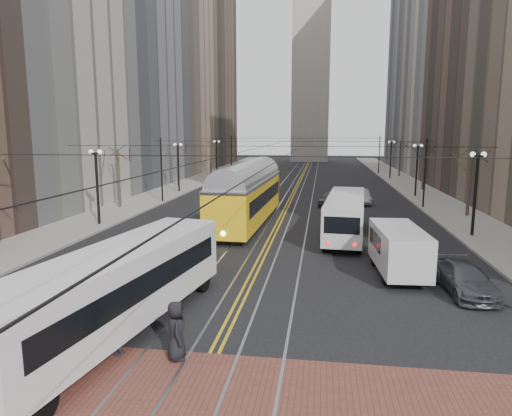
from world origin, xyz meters
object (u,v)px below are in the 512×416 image
(clock_tower, at_px, (312,11))
(transit_bus, at_px, (117,293))
(rear_bus, at_px, (345,217))
(sedan_grey, at_px, (328,199))
(sedan_silver, at_px, (361,197))
(cargo_van, at_px, (398,252))
(pedestrian_d, at_px, (118,328))
(pedestrian_a, at_px, (176,330))
(streetcar, at_px, (248,200))
(sedan_parked, at_px, (465,279))

(clock_tower, distance_m, transit_bus, 107.71)
(clock_tower, xyz_separation_m, rear_bus, (5.00, -85.18, -34.53))
(clock_tower, xyz_separation_m, sedan_grey, (4.00, -71.34, -35.28))
(sedan_silver, bearing_deg, cargo_van, -94.18)
(transit_bus, height_order, cargo_van, transit_bus)
(rear_bus, distance_m, pedestrian_d, 20.01)
(cargo_van, xyz_separation_m, pedestrian_d, (-10.30, -10.04, -0.31))
(rear_bus, relative_size, cargo_van, 1.99)
(cargo_van, bearing_deg, pedestrian_a, -133.42)
(clock_tower, height_order, streetcar, clock_tower)
(transit_bus, height_order, pedestrian_a, transit_bus)
(pedestrian_d, bearing_deg, cargo_van, -26.63)
(streetcar, height_order, cargo_van, streetcar)
(streetcar, distance_m, sedan_grey, 11.92)
(streetcar, distance_m, pedestrian_a, 22.24)
(rear_bus, height_order, pedestrian_a, rear_bus)
(streetcar, height_order, pedestrian_a, streetcar)
(cargo_van, relative_size, sedan_parked, 1.20)
(transit_bus, bearing_deg, sedan_grey, 84.74)
(clock_tower, relative_size, streetcar, 4.14)
(sedan_parked, relative_size, pedestrian_d, 2.56)
(pedestrian_d, bearing_deg, clock_tower, 17.43)
(sedan_silver, height_order, pedestrian_a, pedestrian_a)
(cargo_van, distance_m, sedan_parked, 3.49)
(sedan_grey, xyz_separation_m, sedan_silver, (3.27, 1.57, 0.04))
(sedan_grey, bearing_deg, clock_tower, 101.86)
(sedan_grey, bearing_deg, transit_bus, -95.56)
(transit_bus, height_order, sedan_parked, transit_bus)
(clock_tower, xyz_separation_m, cargo_van, (7.26, -93.46, -34.75))
(streetcar, distance_m, sedan_parked, 18.98)
(rear_bus, distance_m, sedan_parked, 11.65)
(rear_bus, xyz_separation_m, sedan_parked, (4.85, -10.56, -0.76))
(sedan_grey, distance_m, sedan_silver, 3.63)
(sedan_parked, bearing_deg, pedestrian_d, -152.31)
(clock_tower, height_order, sedan_grey, clock_tower)
(clock_tower, bearing_deg, rear_bus, -86.64)
(sedan_grey, relative_size, pedestrian_d, 2.23)
(streetcar, xyz_separation_m, sedan_silver, (9.70, 11.55, -1.16))
(transit_bus, distance_m, sedan_parked, 15.01)
(streetcar, bearing_deg, sedan_grey, 59.20)
(clock_tower, height_order, sedan_silver, clock_tower)
(transit_bus, relative_size, pedestrian_d, 6.89)
(rear_bus, bearing_deg, sedan_silver, 86.49)
(rear_bus, height_order, pedestrian_d, rear_bus)
(transit_bus, relative_size, sedan_grey, 3.09)
(transit_bus, bearing_deg, pedestrian_a, -20.37)
(pedestrian_d, bearing_deg, pedestrian_a, -70.89)
(transit_bus, relative_size, sedan_silver, 2.84)
(sedan_grey, distance_m, sedan_parked, 25.09)
(pedestrian_d, bearing_deg, sedan_silver, 2.12)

